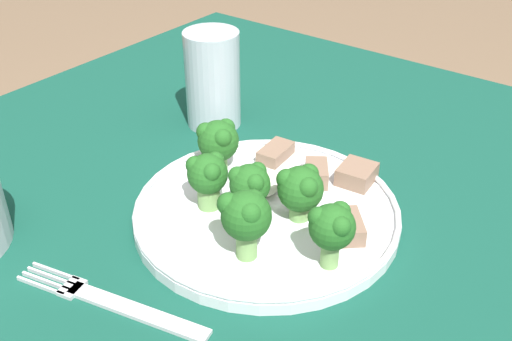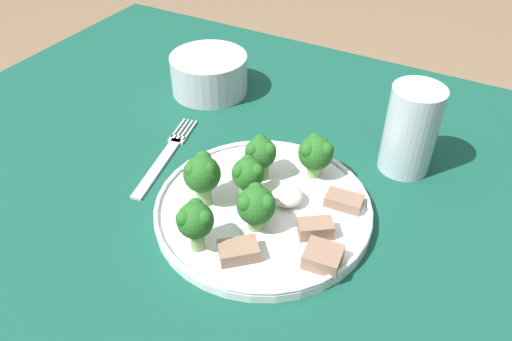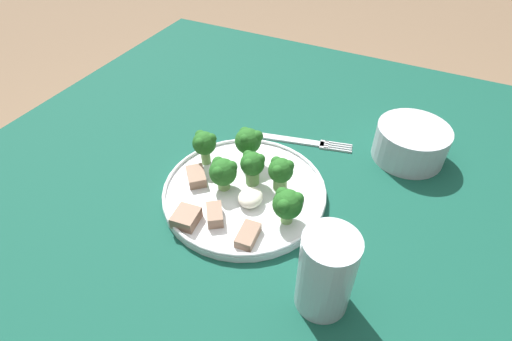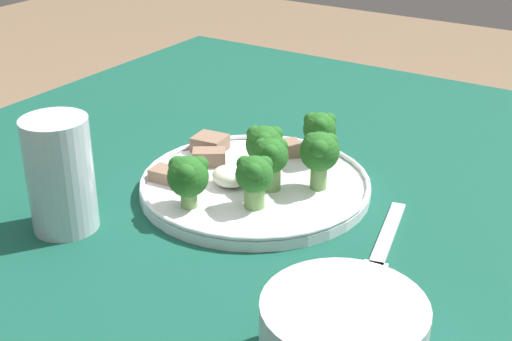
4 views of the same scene
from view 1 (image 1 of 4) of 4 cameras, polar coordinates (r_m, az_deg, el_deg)
table at (r=0.65m, az=-0.24°, el=-15.84°), size 1.08×1.01×0.77m
dinner_plate at (r=0.61m, az=1.01°, el=-3.93°), size 0.27×0.27×0.02m
fork at (r=0.54m, az=-13.53°, el=-12.13°), size 0.06×0.19×0.00m
drinking_glass at (r=0.77m, az=-4.13°, el=8.17°), size 0.07×0.07×0.12m
broccoli_floret_near_rim_left at (r=0.60m, az=-4.63°, el=-0.46°), size 0.04×0.04×0.06m
broccoli_floret_center_left at (r=0.57m, az=-0.58°, el=-1.55°), size 0.04×0.04×0.06m
broccoli_floret_back_left at (r=0.52m, az=7.26°, el=-5.39°), size 0.04×0.04×0.06m
broccoli_floret_front_left at (r=0.53m, az=-1.16°, el=-4.26°), size 0.05×0.05×0.07m
broccoli_floret_center_back at (r=0.66m, az=-3.61°, el=2.90°), size 0.05×0.05×0.06m
broccoli_floret_mid_cluster at (r=0.58m, az=4.25°, el=-1.72°), size 0.05×0.05×0.06m
meat_slice_front_slice at (r=0.65m, az=5.79°, el=-0.25°), size 0.05×0.04×0.02m
meat_slice_middle_slice at (r=0.66m, az=9.57°, el=-0.35°), size 0.04×0.04×0.02m
meat_slice_rear_slice at (r=0.58m, az=8.61°, el=-5.29°), size 0.05×0.05×0.02m
meat_slice_edge_slice at (r=0.69m, az=1.88°, el=1.71°), size 0.05×0.03×0.01m
sauce_dollop at (r=0.63m, az=0.55°, el=-1.22°), size 0.04×0.04×0.02m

